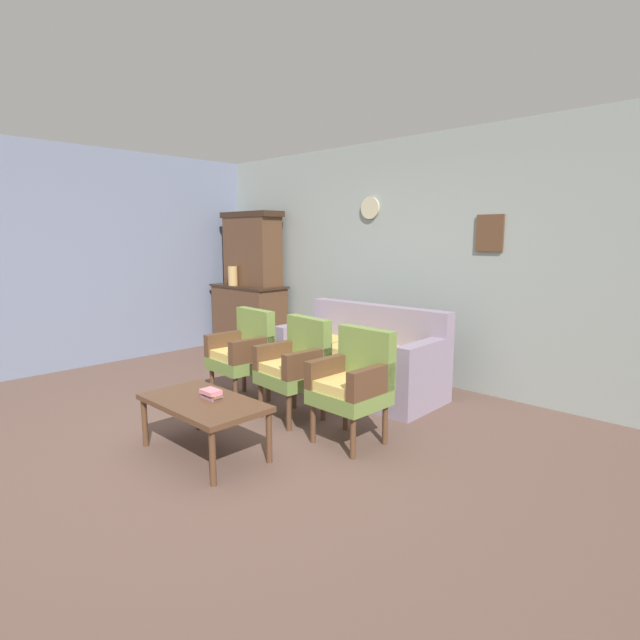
{
  "coord_description": "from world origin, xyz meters",
  "views": [
    {
      "loc": [
        3.19,
        -2.2,
        1.61
      ],
      "look_at": [
        -0.01,
        1.12,
        0.85
      ],
      "focal_mm": 28.27,
      "sensor_mm": 36.0,
      "label": 1
    }
  ],
  "objects_px": {
    "floral_couch": "(361,362)",
    "armchair_near_couch_end": "(353,381)",
    "vase_on_cabinet": "(233,276)",
    "armchair_by_doorway": "(296,364)",
    "book_stack_on_table": "(212,394)",
    "armchair_row_middle": "(243,351)",
    "coffee_table": "(204,406)",
    "side_cabinet": "(249,317)"
  },
  "relations": [
    {
      "from": "vase_on_cabinet",
      "to": "armchair_row_middle",
      "type": "relative_size",
      "value": 0.3
    },
    {
      "from": "side_cabinet",
      "to": "floral_couch",
      "type": "relative_size",
      "value": 0.66
    },
    {
      "from": "armchair_row_middle",
      "to": "armchair_near_couch_end",
      "type": "distance_m",
      "value": 1.47
    },
    {
      "from": "coffee_table",
      "to": "book_stack_on_table",
      "type": "relative_size",
      "value": 5.87
    },
    {
      "from": "floral_couch",
      "to": "book_stack_on_table",
      "type": "relative_size",
      "value": 10.22
    },
    {
      "from": "book_stack_on_table",
      "to": "armchair_row_middle",
      "type": "bearing_deg",
      "value": 131.7
    },
    {
      "from": "armchair_row_middle",
      "to": "book_stack_on_table",
      "type": "distance_m",
      "value": 1.25
    },
    {
      "from": "vase_on_cabinet",
      "to": "armchair_by_doorway",
      "type": "xyz_separation_m",
      "value": [
        2.67,
        -1.3,
        -0.57
      ]
    },
    {
      "from": "armchair_row_middle",
      "to": "side_cabinet",
      "type": "bearing_deg",
      "value": 140.47
    },
    {
      "from": "armchair_by_doorway",
      "to": "side_cabinet",
      "type": "bearing_deg",
      "value": 149.92
    },
    {
      "from": "floral_couch",
      "to": "book_stack_on_table",
      "type": "xyz_separation_m",
      "value": [
        0.14,
        -1.93,
        0.13
      ]
    },
    {
      "from": "side_cabinet",
      "to": "vase_on_cabinet",
      "type": "xyz_separation_m",
      "value": [
        -0.13,
        -0.17,
        0.6
      ]
    },
    {
      "from": "side_cabinet",
      "to": "book_stack_on_table",
      "type": "height_order",
      "value": "side_cabinet"
    },
    {
      "from": "vase_on_cabinet",
      "to": "armchair_row_middle",
      "type": "xyz_separation_m",
      "value": [
        1.92,
        -1.31,
        -0.57
      ]
    },
    {
      "from": "side_cabinet",
      "to": "book_stack_on_table",
      "type": "relative_size",
      "value": 6.78
    },
    {
      "from": "armchair_near_couch_end",
      "to": "vase_on_cabinet",
      "type": "bearing_deg",
      "value": 158.22
    },
    {
      "from": "floral_couch",
      "to": "vase_on_cabinet",
      "type": "bearing_deg",
      "value": 173.15
    },
    {
      "from": "floral_couch",
      "to": "armchair_near_couch_end",
      "type": "bearing_deg",
      "value": -53.44
    },
    {
      "from": "side_cabinet",
      "to": "vase_on_cabinet",
      "type": "relative_size",
      "value": 4.25
    },
    {
      "from": "armchair_near_couch_end",
      "to": "coffee_table",
      "type": "height_order",
      "value": "armchair_near_couch_end"
    },
    {
      "from": "armchair_by_doorway",
      "to": "book_stack_on_table",
      "type": "xyz_separation_m",
      "value": [
        0.09,
        -0.94,
        -0.04
      ]
    },
    {
      "from": "side_cabinet",
      "to": "armchair_by_doorway",
      "type": "relative_size",
      "value": 1.28
    },
    {
      "from": "coffee_table",
      "to": "side_cabinet",
      "type": "bearing_deg",
      "value": 136.5
    },
    {
      "from": "vase_on_cabinet",
      "to": "armchair_near_couch_end",
      "type": "height_order",
      "value": "vase_on_cabinet"
    },
    {
      "from": "armchair_near_couch_end",
      "to": "armchair_row_middle",
      "type": "bearing_deg",
      "value": 178.05
    },
    {
      "from": "vase_on_cabinet",
      "to": "coffee_table",
      "type": "relative_size",
      "value": 0.27
    },
    {
      "from": "armchair_row_middle",
      "to": "armchair_by_doorway",
      "type": "distance_m",
      "value": 0.75
    },
    {
      "from": "side_cabinet",
      "to": "armchair_near_couch_end",
      "type": "relative_size",
      "value": 1.28
    },
    {
      "from": "armchair_row_middle",
      "to": "armchair_near_couch_end",
      "type": "relative_size",
      "value": 1.0
    },
    {
      "from": "armchair_by_doorway",
      "to": "book_stack_on_table",
      "type": "height_order",
      "value": "armchair_by_doorway"
    },
    {
      "from": "coffee_table",
      "to": "floral_couch",
      "type": "bearing_deg",
      "value": 93.51
    },
    {
      "from": "armchair_row_middle",
      "to": "armchair_by_doorway",
      "type": "height_order",
      "value": "same"
    },
    {
      "from": "vase_on_cabinet",
      "to": "armchair_by_doorway",
      "type": "relative_size",
      "value": 0.3
    },
    {
      "from": "armchair_row_middle",
      "to": "book_stack_on_table",
      "type": "bearing_deg",
      "value": -48.3
    },
    {
      "from": "armchair_near_couch_end",
      "to": "side_cabinet",
      "type": "bearing_deg",
      "value": 154.88
    },
    {
      "from": "floral_couch",
      "to": "coffee_table",
      "type": "bearing_deg",
      "value": -86.49
    },
    {
      "from": "floral_couch",
      "to": "coffee_table",
      "type": "height_order",
      "value": "floral_couch"
    },
    {
      "from": "armchair_near_couch_end",
      "to": "armchair_by_doorway",
      "type": "bearing_deg",
      "value": 175.38
    },
    {
      "from": "armchair_near_couch_end",
      "to": "book_stack_on_table",
      "type": "distance_m",
      "value": 1.09
    },
    {
      "from": "armchair_row_middle",
      "to": "book_stack_on_table",
      "type": "height_order",
      "value": "armchair_row_middle"
    },
    {
      "from": "armchair_row_middle",
      "to": "armchair_by_doorway",
      "type": "relative_size",
      "value": 1.0
    },
    {
      "from": "floral_couch",
      "to": "armchair_row_middle",
      "type": "xyz_separation_m",
      "value": [
        -0.7,
        -0.99,
        0.17
      ]
    }
  ]
}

